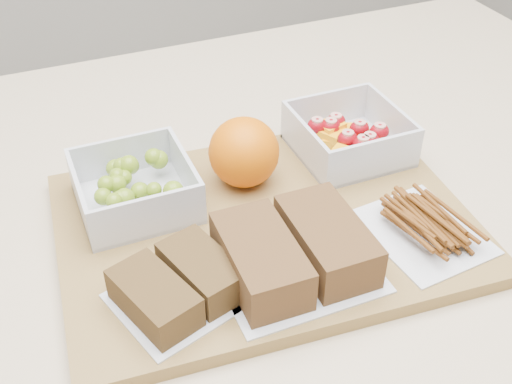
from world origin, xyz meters
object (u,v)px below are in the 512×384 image
Objects in this scene: orange at (244,152)px; sandwich_bag_center at (294,251)px; pretzel_bag at (424,223)px; cutting_board at (265,226)px; fruit_container at (348,138)px; sandwich_bag_left at (179,285)px; grape_container at (136,187)px.

sandwich_bag_center is (-0.01, -0.15, -0.02)m from orange.
orange is 0.20m from pretzel_bag.
fruit_container is (0.14, 0.08, 0.03)m from cutting_board.
orange is at bearing -177.34° from fruit_container.
orange reaches higher than sandwich_bag_center.
sandwich_bag_left is 1.01× the size of pretzel_bag.
sandwich_bag_left is (0.00, -0.15, -0.00)m from grape_container.
cutting_board is 2.85× the size of sandwich_bag_center.
cutting_board is 0.14m from grape_container.
fruit_container reaches higher than cutting_board.
cutting_board is 3.14× the size of pretzel_bag.
cutting_board is at bearing -150.72° from fruit_container.
sandwich_bag_left is at bearing 177.75° from pretzel_bag.
cutting_board is 0.09m from orange.
fruit_container is 0.21m from sandwich_bag_center.
pretzel_bag is (0.25, -0.16, -0.01)m from grape_container.
orange is (-0.13, -0.01, 0.02)m from fruit_container.
fruit_container is 0.81× the size of sandwich_bag_center.
orange reaches higher than sandwich_bag_left.
fruit_container is 0.90× the size of pretzel_bag.
pretzel_bag is at bearing -2.11° from sandwich_bag_center.
grape_container reaches higher than sandwich_bag_left.
pretzel_bag is at bearing -25.18° from cutting_board.
sandwich_bag_center is (0.11, -0.00, 0.01)m from sandwich_bag_left.
sandwich_bag_center is (0.11, -0.15, 0.00)m from grape_container.
orange reaches higher than grape_container.
grape_container is 1.52× the size of orange.
sandwich_bag_center reaches higher than cutting_board.
sandwich_bag_left is at bearing -130.12° from orange.
sandwich_bag_left is at bearing -143.85° from cutting_board.
grape_container is at bearing 125.98° from sandwich_bag_center.
grape_container is 0.15m from sandwich_bag_left.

